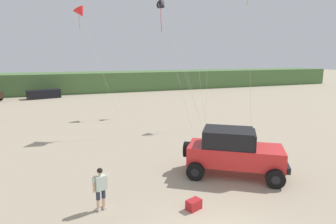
{
  "coord_description": "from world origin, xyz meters",
  "views": [
    {
      "loc": [
        -4.25,
        -6.39,
        5.63
      ],
      "look_at": [
        0.12,
        5.01,
        3.24
      ],
      "focal_mm": 30.23,
      "sensor_mm": 36.0,
      "label": 1
    }
  ],
  "objects_px": {
    "jeep": "(233,151)",
    "person_watching": "(100,187)",
    "cooler_box": "(194,205)",
    "kite_red_delta": "(81,13)",
    "distant_sedan": "(44,94)",
    "kite_purple_stunt": "(163,6)"
  },
  "relations": [
    {
      "from": "distant_sedan",
      "to": "person_watching",
      "type": "bearing_deg",
      "value": -97.89
    },
    {
      "from": "person_watching",
      "to": "cooler_box",
      "type": "bearing_deg",
      "value": -20.05
    },
    {
      "from": "person_watching",
      "to": "jeep",
      "type": "bearing_deg",
      "value": 8.96
    },
    {
      "from": "jeep",
      "to": "person_watching",
      "type": "distance_m",
      "value": 6.5
    },
    {
      "from": "jeep",
      "to": "person_watching",
      "type": "height_order",
      "value": "jeep"
    },
    {
      "from": "kite_purple_stunt",
      "to": "person_watching",
      "type": "bearing_deg",
      "value": -117.03
    },
    {
      "from": "cooler_box",
      "to": "kite_red_delta",
      "type": "xyz_separation_m",
      "value": [
        -2.08,
        20.6,
        9.58
      ]
    },
    {
      "from": "distant_sedan",
      "to": "kite_purple_stunt",
      "type": "xyz_separation_m",
      "value": [
        11.78,
        -15.74,
        9.75
      ]
    },
    {
      "from": "jeep",
      "to": "kite_red_delta",
      "type": "xyz_separation_m",
      "value": [
        -5.24,
        18.41,
        8.57
      ]
    },
    {
      "from": "jeep",
      "to": "cooler_box",
      "type": "xyz_separation_m",
      "value": [
        -3.17,
        -2.2,
        -1.01
      ]
    },
    {
      "from": "person_watching",
      "to": "kite_red_delta",
      "type": "relative_size",
      "value": 0.16
    },
    {
      "from": "kite_red_delta",
      "to": "kite_purple_stunt",
      "type": "bearing_deg",
      "value": -21.11
    },
    {
      "from": "person_watching",
      "to": "distant_sedan",
      "type": "distance_m",
      "value": 32.51
    },
    {
      "from": "jeep",
      "to": "distant_sedan",
      "type": "bearing_deg",
      "value": 107.25
    },
    {
      "from": "jeep",
      "to": "kite_red_delta",
      "type": "bearing_deg",
      "value": 105.9
    },
    {
      "from": "distant_sedan",
      "to": "kite_purple_stunt",
      "type": "bearing_deg",
      "value": -66.93
    },
    {
      "from": "kite_purple_stunt",
      "to": "distant_sedan",
      "type": "bearing_deg",
      "value": 126.81
    },
    {
      "from": "person_watching",
      "to": "kite_red_delta",
      "type": "bearing_deg",
      "value": 86.55
    },
    {
      "from": "distant_sedan",
      "to": "kite_purple_stunt",
      "type": "relative_size",
      "value": 0.38
    },
    {
      "from": "person_watching",
      "to": "kite_purple_stunt",
      "type": "distance_m",
      "value": 20.88
    },
    {
      "from": "cooler_box",
      "to": "kite_purple_stunt",
      "type": "distance_m",
      "value": 21.14
    },
    {
      "from": "distant_sedan",
      "to": "cooler_box",
      "type": "bearing_deg",
      "value": -92.67
    }
  ]
}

